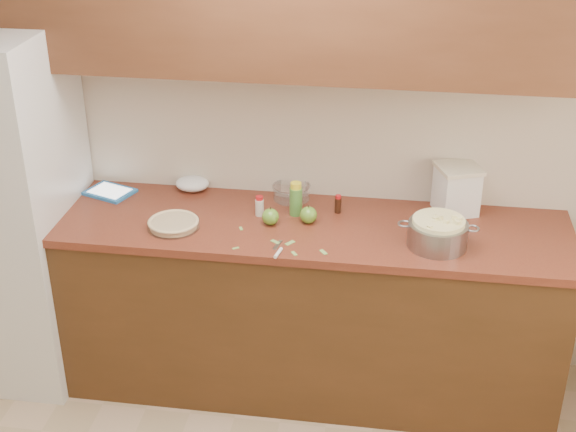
# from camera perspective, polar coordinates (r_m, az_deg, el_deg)

# --- Properties ---
(room_shell) EXTENTS (3.60, 3.60, 3.60)m
(room_shell) POSITION_cam_1_polar(r_m,az_deg,el_deg) (2.36, -5.09, -8.81)
(room_shell) COLOR tan
(room_shell) RESTS_ON ground
(counter_run) EXTENTS (2.64, 0.68, 0.92)m
(counter_run) POSITION_cam_1_polar(r_m,az_deg,el_deg) (4.02, 0.15, -6.26)
(counter_run) COLOR #4A2B15
(counter_run) RESTS_ON ground
(fridge) EXTENTS (0.70, 0.70, 1.80)m
(fridge) POSITION_cam_1_polar(r_m,az_deg,el_deg) (4.20, -19.73, 0.44)
(fridge) COLOR silver
(fridge) RESTS_ON ground
(pie) EXTENTS (0.25, 0.25, 0.04)m
(pie) POSITION_cam_1_polar(r_m,az_deg,el_deg) (3.77, -8.15, -0.54)
(pie) COLOR silver
(pie) RESTS_ON counter_run
(colander) EXTENTS (0.36, 0.27, 0.13)m
(colander) POSITION_cam_1_polar(r_m,az_deg,el_deg) (3.62, 10.60, -1.20)
(colander) COLOR gray
(colander) RESTS_ON counter_run
(flour_canister) EXTENTS (0.25, 0.25, 0.24)m
(flour_canister) POSITION_cam_1_polar(r_m,az_deg,el_deg) (3.93, 11.90, 1.91)
(flour_canister) COLOR white
(flour_canister) RESTS_ON counter_run
(tablet) EXTENTS (0.27, 0.24, 0.02)m
(tablet) POSITION_cam_1_polar(r_m,az_deg,el_deg) (4.17, -12.56, 1.68)
(tablet) COLOR #2775BF
(tablet) RESTS_ON counter_run
(paring_knife) EXTENTS (0.05, 0.17, 0.02)m
(paring_knife) POSITION_cam_1_polar(r_m,az_deg,el_deg) (3.53, -0.71, -2.55)
(paring_knife) COLOR gray
(paring_knife) RESTS_ON counter_run
(lemon_bottle) EXTENTS (0.06, 0.06, 0.17)m
(lemon_bottle) POSITION_cam_1_polar(r_m,az_deg,el_deg) (3.83, 0.57, 1.19)
(lemon_bottle) COLOR #4C8C38
(lemon_bottle) RESTS_ON counter_run
(cinnamon_shaker) EXTENTS (0.04, 0.04, 0.10)m
(cinnamon_shaker) POSITION_cam_1_polar(r_m,az_deg,el_deg) (3.84, -2.04, 0.70)
(cinnamon_shaker) COLOR beige
(cinnamon_shaker) RESTS_ON counter_run
(vanilla_bottle) EXTENTS (0.03, 0.03, 0.09)m
(vanilla_bottle) POSITION_cam_1_polar(r_m,az_deg,el_deg) (3.87, 3.58, 0.84)
(vanilla_bottle) COLOR black
(vanilla_bottle) RESTS_ON counter_run
(mixing_bowl) EXTENTS (0.19, 0.19, 0.07)m
(mixing_bowl) POSITION_cam_1_polar(r_m,az_deg,el_deg) (4.01, 0.25, 1.76)
(mixing_bowl) COLOR silver
(mixing_bowl) RESTS_ON counter_run
(paper_towel) EXTENTS (0.21, 0.20, 0.07)m
(paper_towel) POSITION_cam_1_polar(r_m,az_deg,el_deg) (4.13, -6.82, 2.30)
(paper_towel) COLOR white
(paper_towel) RESTS_ON counter_run
(apple_left) EXTENTS (0.08, 0.08, 0.09)m
(apple_left) POSITION_cam_1_polar(r_m,az_deg,el_deg) (3.76, -1.26, -0.05)
(apple_left) COLOR #5B8E2A
(apple_left) RESTS_ON counter_run
(apple_center) EXTENTS (0.08, 0.08, 0.09)m
(apple_center) POSITION_cam_1_polar(r_m,az_deg,el_deg) (3.77, 1.46, 0.08)
(apple_center) COLOR #5B8E2A
(apple_center) RESTS_ON counter_run
(peel_a) EXTENTS (0.04, 0.05, 0.00)m
(peel_a) POSITION_cam_1_polar(r_m,az_deg,el_deg) (3.54, 2.53, -2.58)
(peel_a) COLOR #81B156
(peel_a) RESTS_ON counter_run
(peel_b) EXTENTS (0.03, 0.04, 0.00)m
(peel_b) POSITION_cam_1_polar(r_m,az_deg,el_deg) (3.74, -3.36, -0.89)
(peel_b) COLOR #81B156
(peel_b) RESTS_ON counter_run
(peel_c) EXTENTS (0.03, 0.03, 0.00)m
(peel_c) POSITION_cam_1_polar(r_m,az_deg,el_deg) (3.58, -3.74, -2.29)
(peel_c) COLOR #81B156
(peel_c) RESTS_ON counter_run
(peel_d) EXTENTS (0.05, 0.05, 0.00)m
(peel_d) POSITION_cam_1_polar(r_m,az_deg,el_deg) (3.61, 0.13, -1.93)
(peel_d) COLOR #81B156
(peel_d) RESTS_ON counter_run
(peel_e) EXTENTS (0.05, 0.04, 0.00)m
(peel_e) POSITION_cam_1_polar(r_m,az_deg,el_deg) (3.62, -0.91, -1.85)
(peel_e) COLOR #81B156
(peel_e) RESTS_ON counter_run
(peel_f) EXTENTS (0.03, 0.04, 0.00)m
(peel_f) POSITION_cam_1_polar(r_m,az_deg,el_deg) (3.53, 0.44, -2.69)
(peel_f) COLOR #81B156
(peel_f) RESTS_ON counter_run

